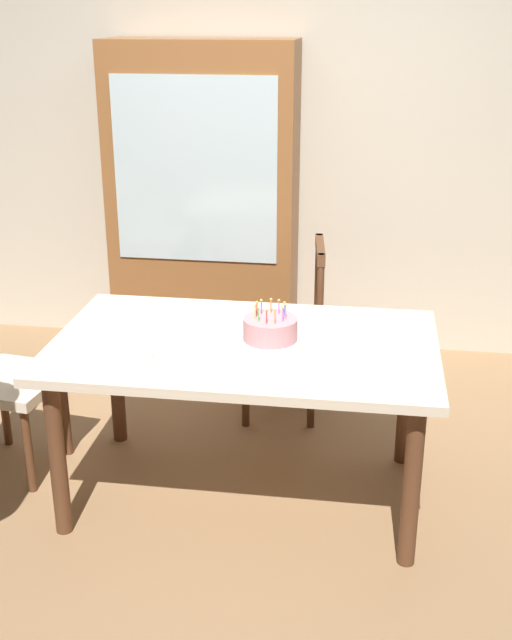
# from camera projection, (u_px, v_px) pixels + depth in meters

# --- Properties ---
(ground) EXTENTS (6.40, 6.40, 0.00)m
(ground) POSITION_uv_depth(u_px,v_px,m) (245.00, 492.00, 3.62)
(ground) COLOR #93704C
(back_wall) EXTENTS (6.40, 0.10, 2.60)m
(back_wall) POSITION_uv_depth(u_px,v_px,m) (292.00, 141.00, 4.85)
(back_wall) COLOR beige
(back_wall) RESTS_ON ground
(dining_table) EXTENTS (1.62, 0.98, 0.75)m
(dining_table) POSITION_uv_depth(u_px,v_px,m) (244.00, 360.00, 3.38)
(dining_table) COLOR beige
(dining_table) RESTS_ON ground
(birthday_cake) EXTENTS (0.28, 0.28, 0.17)m
(birthday_cake) POSITION_uv_depth(u_px,v_px,m) (270.00, 330.00, 3.33)
(birthday_cake) COLOR silver
(birthday_cake) RESTS_ON dining_table
(plate_near_celebrant) EXTENTS (0.22, 0.22, 0.01)m
(plate_near_celebrant) POSITION_uv_depth(u_px,v_px,m) (127.00, 355.00, 3.21)
(plate_near_celebrant) COLOR white
(plate_near_celebrant) RESTS_ON dining_table
(plate_far_side) EXTENTS (0.22, 0.22, 0.01)m
(plate_far_side) POSITION_uv_depth(u_px,v_px,m) (234.00, 320.00, 3.56)
(plate_far_side) COLOR white
(plate_far_side) RESTS_ON dining_table
(fork_near_celebrant) EXTENTS (0.18, 0.03, 0.01)m
(fork_near_celebrant) POSITION_uv_depth(u_px,v_px,m) (87.00, 355.00, 3.22)
(fork_near_celebrant) COLOR silver
(fork_near_celebrant) RESTS_ON dining_table
(fork_far_side) EXTENTS (0.18, 0.05, 0.01)m
(fork_far_side) POSITION_uv_depth(u_px,v_px,m) (199.00, 319.00, 3.59)
(fork_far_side) COLOR silver
(fork_far_side) RESTS_ON dining_table
(fork_near_guest) EXTENTS (0.18, 0.03, 0.01)m
(fork_near_guest) POSITION_uv_depth(u_px,v_px,m) (317.00, 369.00, 3.09)
(fork_near_guest) COLOR silver
(fork_near_guest) RESTS_ON dining_table
(chair_spindle_back) EXTENTS (0.48, 0.48, 0.95)m
(chair_spindle_back) POSITION_uv_depth(u_px,v_px,m) (285.00, 333.00, 4.19)
(chair_spindle_back) COLOR #56331E
(chair_spindle_back) RESTS_ON ground
(china_cabinet) EXTENTS (1.10, 0.45, 1.90)m
(china_cabinet) POSITION_uv_depth(u_px,v_px,m) (204.00, 205.00, 4.78)
(china_cabinet) COLOR brown
(china_cabinet) RESTS_ON ground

